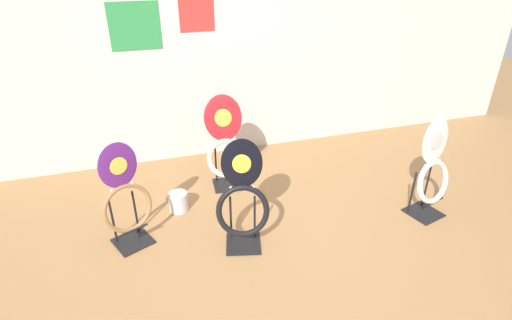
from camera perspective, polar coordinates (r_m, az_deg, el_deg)
name	(u,v)px	position (r m, az deg, el deg)	size (l,w,h in m)	color
ground_plane	(280,283)	(3.05, 3.49, -17.17)	(14.00, 14.00, 0.00)	#A37547
wall_back	(210,40)	(4.37, -6.64, 16.70)	(8.00, 0.07, 2.60)	silver
toilet_seat_display_purple_note	(125,199)	(3.29, -18.15, -5.38)	(0.42, 0.37, 0.90)	black
toilet_seat_display_white_plain	(433,174)	(3.79, 23.92, -1.78)	(0.42, 0.34, 0.92)	black
toilet_seat_display_crimson_swirl	(226,148)	(3.94, -4.37, 1.72)	(0.41, 0.39, 0.91)	black
toilet_seat_display_jazz_black	(243,204)	(3.12, -1.93, -6.28)	(0.46, 0.34, 0.91)	black
paint_can	(178,201)	(3.76, -11.03, -5.78)	(0.18, 0.18, 0.18)	silver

